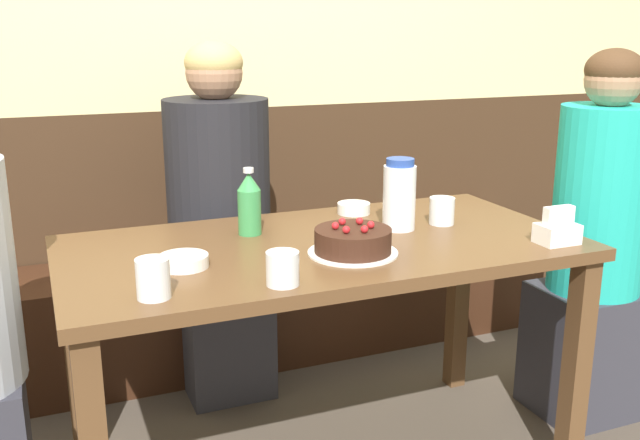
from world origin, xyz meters
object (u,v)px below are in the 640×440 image
at_px(bowl_rice_small, 354,208).
at_px(glass_tumbler_short, 442,211).
at_px(soju_bottle, 249,203).
at_px(bowl_soup_white, 184,261).
at_px(glass_water_tall, 153,278).
at_px(glass_shot_small, 283,268).
at_px(person_grey_tee, 220,227).
at_px(napkin_holder, 557,230).
at_px(water_pitcher, 399,195).
at_px(birthday_cake, 353,241).
at_px(bench_seat, 243,307).
at_px(person_teal_shirt, 595,254).

relative_size(bowl_rice_small, glass_tumbler_short, 1.29).
distance_m(soju_bottle, bowl_soup_white, 0.34).
bearing_deg(bowl_rice_small, glass_water_tall, -144.77).
bearing_deg(soju_bottle, glass_tumbler_short, -11.27).
distance_m(soju_bottle, glass_shot_small, 0.44).
distance_m(bowl_soup_white, glass_shot_small, 0.28).
bearing_deg(glass_shot_small, bowl_soup_white, 131.35).
xyz_separation_m(glass_tumbler_short, person_grey_tee, (-0.55, 0.58, -0.14)).
height_order(soju_bottle, napkin_holder, soju_bottle).
relative_size(napkin_holder, glass_water_tall, 1.21).
relative_size(water_pitcher, glass_tumbler_short, 2.59).
xyz_separation_m(birthday_cake, bowl_soup_white, (-0.44, 0.06, -0.02)).
distance_m(water_pitcher, bowl_rice_small, 0.24).
relative_size(bench_seat, glass_shot_small, 33.45).
height_order(bowl_rice_small, person_grey_tee, person_grey_tee).
height_order(water_pitcher, soju_bottle, water_pitcher).
relative_size(napkin_holder, person_teal_shirt, 0.09).
bearing_deg(birthday_cake, soju_bottle, 124.87).
relative_size(bowl_soup_white, person_teal_shirt, 0.10).
distance_m(person_teal_shirt, person_grey_tee, 1.28).
relative_size(water_pitcher, person_teal_shirt, 0.17).
bearing_deg(person_grey_tee, person_teal_shirt, 60.18).
bearing_deg(napkin_holder, soju_bottle, 151.67).
height_order(napkin_holder, bowl_rice_small, napkin_holder).
relative_size(napkin_holder, glass_tumbler_short, 1.34).
height_order(water_pitcher, glass_shot_small, water_pitcher).
relative_size(napkin_holder, person_grey_tee, 0.09).
bearing_deg(person_teal_shirt, water_pitcher, -4.60).
distance_m(bench_seat, napkin_holder, 1.35).
height_order(bench_seat, napkin_holder, napkin_holder).
height_order(glass_water_tall, glass_tumbler_short, glass_water_tall).
bearing_deg(bowl_soup_white, birthday_cake, -7.81).
xyz_separation_m(bowl_rice_small, person_grey_tee, (-0.35, 0.36, -0.12)).
relative_size(glass_water_tall, glass_tumbler_short, 1.11).
xyz_separation_m(napkin_holder, person_grey_tee, (-0.73, 0.87, -0.14)).
relative_size(birthday_cake, bowl_rice_small, 2.27).
relative_size(bowl_rice_small, glass_shot_small, 1.32).
bearing_deg(bench_seat, bowl_rice_small, -69.27).
distance_m(soju_bottle, person_grey_tee, 0.50).
height_order(soju_bottle, bowl_rice_small, soju_bottle).
xyz_separation_m(napkin_holder, glass_shot_small, (-0.81, -0.03, 0.00)).
relative_size(bowl_soup_white, glass_water_tall, 1.37).
height_order(bowl_soup_white, glass_shot_small, glass_shot_small).
height_order(glass_water_tall, person_grey_tee, person_grey_tee).
height_order(birthday_cake, glass_shot_small, birthday_cake).
bearing_deg(person_grey_tee, water_pitcher, 34.45).
bearing_deg(birthday_cake, glass_shot_small, -148.57).
distance_m(birthday_cake, bowl_soup_white, 0.44).
distance_m(glass_tumbler_short, person_grey_tee, 0.81).
relative_size(bowl_rice_small, person_teal_shirt, 0.09).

